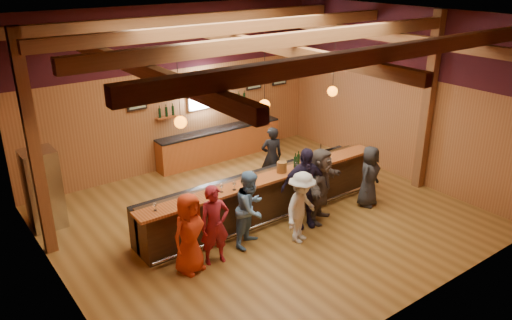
# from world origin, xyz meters

# --- Properties ---
(room) EXTENTS (9.04, 9.00, 4.52)m
(room) POSITION_xyz_m (0.00, 0.06, 3.21)
(room) COLOR brown
(room) RESTS_ON ground
(bar_counter) EXTENTS (6.30, 1.07, 1.11)m
(bar_counter) POSITION_xyz_m (0.02, 0.15, 0.52)
(bar_counter) COLOR black
(bar_counter) RESTS_ON ground
(back_bar_cabinet) EXTENTS (4.00, 0.52, 0.95)m
(back_bar_cabinet) POSITION_xyz_m (1.20, 3.72, 0.48)
(back_bar_cabinet) COLOR brown
(back_bar_cabinet) RESTS_ON ground
(window) EXTENTS (0.95, 0.09, 0.95)m
(window) POSITION_xyz_m (0.80, 3.95, 2.05)
(window) COLOR silver
(window) RESTS_ON room
(framed_pictures) EXTENTS (5.35, 0.05, 0.45)m
(framed_pictures) POSITION_xyz_m (1.67, 3.94, 2.10)
(framed_pictures) COLOR black
(framed_pictures) RESTS_ON room
(wine_shelves) EXTENTS (3.00, 0.18, 0.30)m
(wine_shelves) POSITION_xyz_m (0.80, 3.88, 1.62)
(wine_shelves) COLOR brown
(wine_shelves) RESTS_ON room
(pendant_lights) EXTENTS (4.24, 0.24, 1.37)m
(pendant_lights) POSITION_xyz_m (0.00, 0.00, 2.71)
(pendant_lights) COLOR black
(pendant_lights) RESTS_ON room
(stainless_fridge) EXTENTS (0.70, 0.70, 1.80)m
(stainless_fridge) POSITION_xyz_m (-4.10, 2.60, 0.90)
(stainless_fridge) COLOR silver
(stainless_fridge) RESTS_ON ground
(customer_orange) EXTENTS (0.89, 0.69, 1.61)m
(customer_orange) POSITION_xyz_m (-2.38, -0.83, 0.80)
(customer_orange) COLOR #BB3011
(customer_orange) RESTS_ON ground
(customer_redvest) EXTENTS (0.66, 0.50, 1.63)m
(customer_redvest) POSITION_xyz_m (-1.84, -0.85, 0.81)
(customer_redvest) COLOR maroon
(customer_redvest) RESTS_ON ground
(customer_denim) EXTENTS (0.99, 0.91, 1.65)m
(customer_denim) POSITION_xyz_m (-0.89, -0.72, 0.82)
(customer_denim) COLOR #5680AD
(customer_denim) RESTS_ON ground
(customer_white) EXTENTS (1.15, 0.90, 1.57)m
(customer_white) POSITION_xyz_m (0.02, -1.26, 0.79)
(customer_white) COLOR silver
(customer_white) RESTS_ON ground
(customer_navy) EXTENTS (1.17, 0.80, 1.85)m
(customer_navy) POSITION_xyz_m (0.51, -0.79, 0.93)
(customer_navy) COLOR black
(customer_navy) RESTS_ON ground
(customer_brown) EXTENTS (1.67, 1.22, 1.74)m
(customer_brown) POSITION_xyz_m (0.97, -0.82, 0.87)
(customer_brown) COLOR #4D433D
(customer_brown) RESTS_ON ground
(customer_dark) EXTENTS (0.85, 0.69, 1.50)m
(customer_dark) POSITION_xyz_m (2.45, -0.94, 0.75)
(customer_dark) COLOR #252527
(customer_dark) RESTS_ON ground
(bartender) EXTENTS (0.67, 0.55, 1.59)m
(bartender) POSITION_xyz_m (1.29, 1.36, 0.80)
(bartender) COLOR black
(bartender) RESTS_ON ground
(ice_bucket) EXTENTS (0.23, 0.23, 0.25)m
(ice_bucket) POSITION_xyz_m (0.39, -0.15, 1.23)
(ice_bucket) COLOR brown
(ice_bucket) RESTS_ON bar_counter
(bottle_a) EXTENTS (0.08, 0.08, 0.35)m
(bottle_a) POSITION_xyz_m (0.81, -0.12, 1.25)
(bottle_a) COLOR black
(bottle_a) RESTS_ON bar_counter
(bottle_b) EXTENTS (0.07, 0.07, 0.33)m
(bottle_b) POSITION_xyz_m (0.99, -0.02, 1.24)
(bottle_b) COLOR black
(bottle_b) RESTS_ON bar_counter
(glass_a) EXTENTS (0.07, 0.07, 0.17)m
(glass_a) POSITION_xyz_m (-2.73, -0.16, 1.23)
(glass_a) COLOR silver
(glass_a) RESTS_ON bar_counter
(glass_b) EXTENTS (0.08, 0.08, 0.18)m
(glass_b) POSITION_xyz_m (-2.05, -0.21, 1.24)
(glass_b) COLOR silver
(glass_b) RESTS_ON bar_counter
(glass_c) EXTENTS (0.09, 0.09, 0.19)m
(glass_c) POSITION_xyz_m (-1.27, -0.22, 1.25)
(glass_c) COLOR silver
(glass_c) RESTS_ON bar_counter
(glass_d) EXTENTS (0.09, 0.09, 0.20)m
(glass_d) POSITION_xyz_m (-1.00, -0.29, 1.25)
(glass_d) COLOR silver
(glass_d) RESTS_ON bar_counter
(glass_e) EXTENTS (0.08, 0.08, 0.18)m
(glass_e) POSITION_xyz_m (-0.37, -0.11, 1.24)
(glass_e) COLOR silver
(glass_e) RESTS_ON bar_counter
(glass_f) EXTENTS (0.07, 0.07, 0.17)m
(glass_f) POSITION_xyz_m (0.78, -0.19, 1.23)
(glass_f) COLOR silver
(glass_f) RESTS_ON bar_counter
(glass_g) EXTENTS (0.08, 0.08, 0.17)m
(glass_g) POSITION_xyz_m (1.52, -0.15, 1.23)
(glass_g) COLOR silver
(glass_g) RESTS_ON bar_counter
(glass_h) EXTENTS (0.08, 0.08, 0.18)m
(glass_h) POSITION_xyz_m (1.79, -0.25, 1.24)
(glass_h) COLOR silver
(glass_h) RESTS_ON bar_counter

